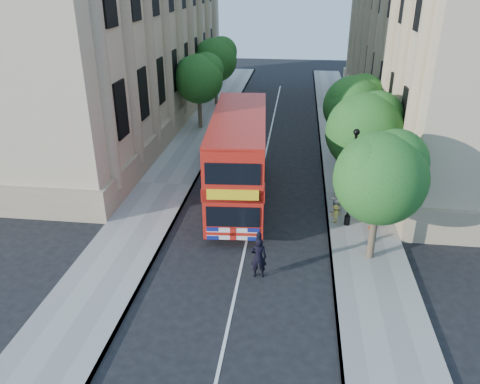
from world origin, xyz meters
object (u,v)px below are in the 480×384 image
(lamp_post, at_px, (351,182))
(box_van, at_px, (226,136))
(double_decker_bus, at_px, (239,156))
(police_constable, at_px, (259,257))
(woman_pedestrian, at_px, (335,198))

(lamp_post, distance_m, box_van, 13.02)
(double_decker_bus, distance_m, box_van, 8.24)
(police_constable, xyz_separation_m, woman_pedestrian, (3.57, 6.40, -0.01))
(box_van, bearing_deg, police_constable, -81.62)
(box_van, bearing_deg, double_decker_bus, -81.48)
(double_decker_bus, distance_m, police_constable, 7.82)
(lamp_post, xyz_separation_m, box_van, (-7.89, 10.28, -1.18))
(police_constable, bearing_deg, woman_pedestrian, -124.57)
(woman_pedestrian, bearing_deg, lamp_post, 74.56)
(lamp_post, distance_m, double_decker_bus, 6.42)
(lamp_post, relative_size, double_decker_bus, 0.47)
(lamp_post, xyz_separation_m, double_decker_bus, (-5.95, 2.40, 0.24))
(lamp_post, bearing_deg, double_decker_bus, 158.05)
(police_constable, distance_m, woman_pedestrian, 7.33)
(lamp_post, relative_size, woman_pedestrian, 3.11)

